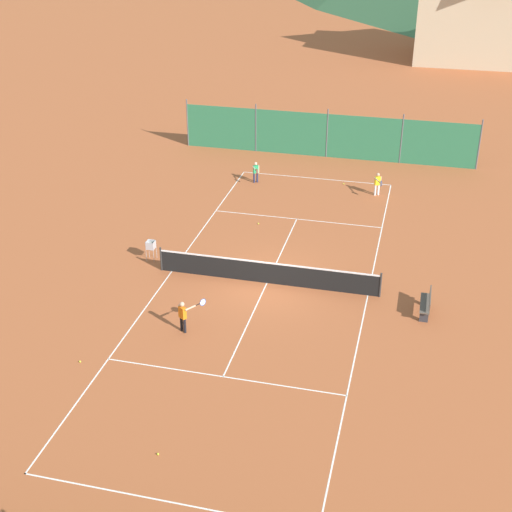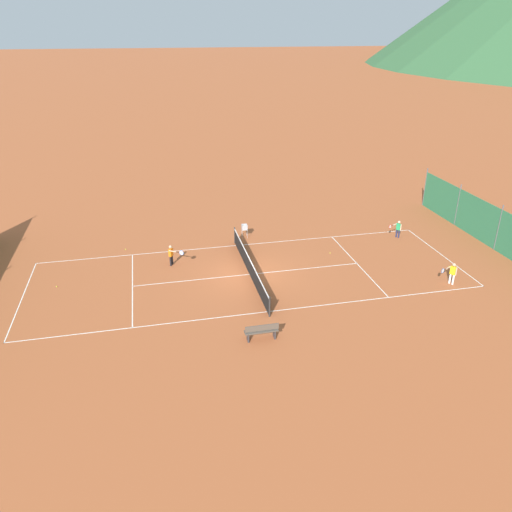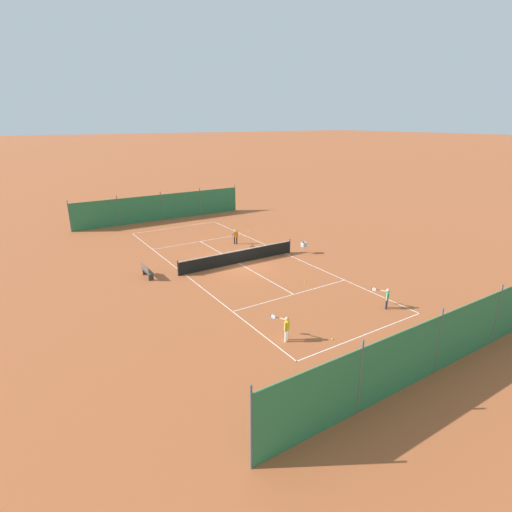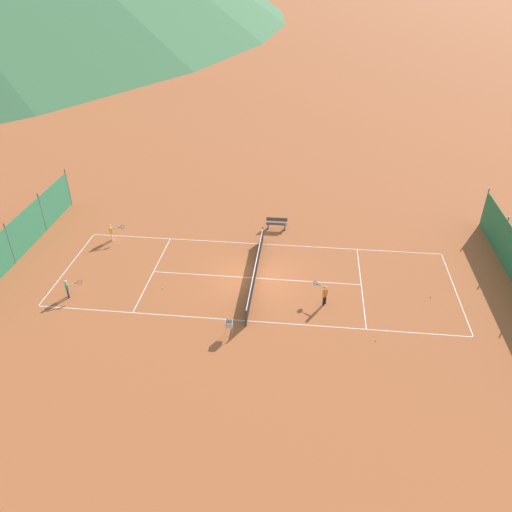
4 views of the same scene
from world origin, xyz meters
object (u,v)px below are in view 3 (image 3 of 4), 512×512
object	(u,v)px
tennis_ball_by_net_left	(305,282)
tennis_ball_service_box	(190,230)
tennis_ball_alley_right	(248,232)
tennis_ball_near_corner	(332,339)
player_near_baseline	(386,297)
player_near_service	(286,327)
ball_hopper	(304,245)
player_far_baseline	(235,236)
courtside_bench	(147,271)
tennis_net	(238,257)

from	to	relation	value
tennis_ball_by_net_left	tennis_ball_service_box	bearing A→B (deg)	-86.79
tennis_ball_alley_right	tennis_ball_near_corner	distance (m)	19.35
tennis_ball_service_box	tennis_ball_by_net_left	distance (m)	15.73
player_near_baseline	player_near_service	xyz separation A→B (m)	(6.55, -0.21, 0.04)
player_near_baseline	tennis_ball_alley_right	size ratio (longest dim) A/B	17.55
player_near_service	ball_hopper	size ratio (longest dim) A/B	1.38
tennis_ball_near_corner	player_near_service	bearing A→B (deg)	-30.70
player_far_baseline	player_near_baseline	bearing A→B (deg)	93.70
tennis_ball_alley_right	courtside_bench	distance (m)	12.79
player_near_service	tennis_ball_by_net_left	world-z (taller)	player_near_service
tennis_ball_alley_right	ball_hopper	bearing A→B (deg)	92.65
player_far_baseline	tennis_ball_by_net_left	distance (m)	9.54
tennis_ball_alley_right	tennis_ball_by_net_left	xyz separation A→B (m)	(3.28, 12.17, 0.00)
ball_hopper	player_far_baseline	bearing A→B (deg)	-57.00
player_near_service	tennis_ball_alley_right	xyz separation A→B (m)	(-8.43, -17.09, -0.68)
player_near_baseline	tennis_ball_by_net_left	xyz separation A→B (m)	(1.39, -5.13, -0.65)
tennis_ball_by_net_left	ball_hopper	world-z (taller)	ball_hopper
tennis_net	player_near_baseline	xyz separation A→B (m)	(-3.06, 10.50, 0.18)
player_near_baseline	tennis_ball_service_box	size ratio (longest dim) A/B	17.55
player_near_baseline	courtside_bench	bearing A→B (deg)	-50.27
player_near_service	tennis_ball_near_corner	size ratio (longest dim) A/B	18.57
ball_hopper	tennis_ball_near_corner	bearing A→B (deg)	56.94
tennis_ball_alley_right	player_near_baseline	bearing A→B (deg)	83.77
player_near_baseline	ball_hopper	distance (m)	9.98
player_near_baseline	tennis_ball_service_box	xyz separation A→B (m)	(2.27, -20.83, -0.65)
tennis_ball_near_corner	ball_hopper	size ratio (longest dim) A/B	0.07
player_near_baseline	tennis_ball_by_net_left	world-z (taller)	player_near_baseline
player_near_baseline	tennis_net	bearing A→B (deg)	-73.73
tennis_ball_service_box	tennis_ball_near_corner	world-z (taller)	same
player_near_service	player_near_baseline	bearing A→B (deg)	178.15
tennis_net	tennis_ball_alley_right	world-z (taller)	tennis_net
tennis_net	tennis_ball_near_corner	world-z (taller)	tennis_net
player_near_baseline	player_far_baseline	bearing A→B (deg)	-86.30
ball_hopper	courtside_bench	xyz separation A→B (m)	(11.65, -1.59, -0.20)
player_near_service	tennis_ball_alley_right	bearing A→B (deg)	-116.26
tennis_ball_service_box	tennis_ball_near_corner	size ratio (longest dim) A/B	1.00
tennis_ball_alley_right	tennis_ball_near_corner	world-z (taller)	same
tennis_ball_by_net_left	player_far_baseline	bearing A→B (deg)	-92.68
player_far_baseline	player_near_service	size ratio (longest dim) A/B	1.02
tennis_ball_by_net_left	ball_hopper	size ratio (longest dim) A/B	0.07
ball_hopper	tennis_ball_alley_right	bearing A→B (deg)	-87.35
player_far_baseline	ball_hopper	xyz separation A→B (m)	(-3.19, 4.91, -0.07)
courtside_bench	player_near_baseline	bearing A→B (deg)	129.73
tennis_net	tennis_ball_service_box	size ratio (longest dim) A/B	139.09
tennis_ball_service_box	courtside_bench	bearing A→B (deg)	53.12
player_near_service	courtside_bench	world-z (taller)	player_near_service
tennis_ball_service_box	player_near_service	bearing A→B (deg)	78.29
tennis_ball_alley_right	courtside_bench	world-z (taller)	courtside_bench
player_far_baseline	courtside_bench	bearing A→B (deg)	21.38
player_far_baseline	courtside_bench	xyz separation A→B (m)	(8.46, 3.31, -0.28)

